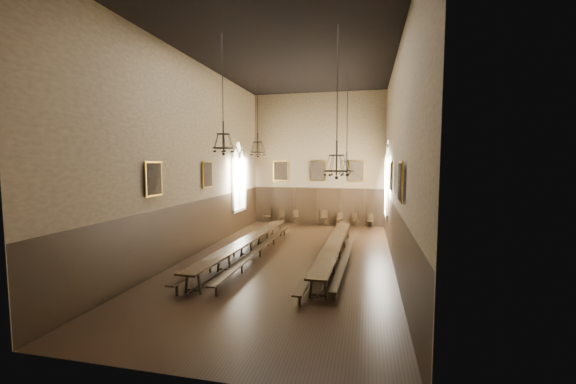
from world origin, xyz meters
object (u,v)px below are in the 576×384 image
(chair_2, at_px, (295,220))
(chair_0, at_px, (267,219))
(chair_4, at_px, (324,221))
(chandelier_back_right, at_px, (347,163))
(bench_left_outer, at_px, (234,250))
(chandelier_front_right, at_px, (337,161))
(chair_7, at_px, (370,223))
(chandelier_front_left, at_px, (223,140))
(table_right, at_px, (334,251))
(chair_6, at_px, (354,223))
(chair_5, at_px, (340,222))
(chair_1, at_px, (281,220))
(chandelier_back_left, at_px, (258,147))
(table_left, at_px, (246,248))
(bench_left_inner, at_px, (260,251))
(bench_right_inner, at_px, (322,255))
(bench_right_outer, at_px, (346,257))

(chair_2, bearing_deg, chair_0, -167.37)
(chair_4, relative_size, chandelier_back_right, 0.19)
(bench_left_outer, relative_size, chandelier_front_right, 2.07)
(chair_7, height_order, chandelier_front_left, chandelier_front_left)
(table_right, xyz_separation_m, chair_6, (0.57, 8.31, -0.12))
(chair_7, relative_size, chandelier_back_right, 0.17)
(chair_5, bearing_deg, chandelier_front_right, -80.53)
(chair_1, distance_m, chandelier_front_right, 12.89)
(bench_left_outer, relative_size, chair_2, 10.67)
(chair_4, relative_size, chandelier_back_left, 0.24)
(chair_1, height_order, chandelier_front_left, chandelier_front_left)
(table_left, height_order, chair_0, chair_0)
(table_right, distance_m, chair_0, 10.05)
(bench_left_outer, xyz_separation_m, chandelier_front_right, (4.84, -2.45, 4.04))
(chair_1, relative_size, chair_4, 0.93)
(chandelier_back_right, distance_m, chandelier_front_right, 5.53)
(table_left, relative_size, chandelier_front_right, 2.02)
(bench_left_inner, xyz_separation_m, chandelier_back_right, (3.67, 2.93, 3.98))
(bench_right_inner, bearing_deg, chair_4, 96.52)
(chair_4, bearing_deg, bench_left_outer, -95.95)
(chandelier_front_right, bearing_deg, chair_2, 108.66)
(chair_5, height_order, chandelier_back_right, chandelier_back_right)
(table_left, height_order, chair_6, chair_6)
(bench_left_outer, bearing_deg, chair_6, 59.69)
(table_left, height_order, chair_2, chair_2)
(table_left, relative_size, bench_right_outer, 1.10)
(bench_left_outer, height_order, chair_1, chair_1)
(table_right, relative_size, chandelier_front_left, 2.37)
(table_left, bearing_deg, chair_6, 62.56)
(bench_right_inner, xyz_separation_m, chair_5, (0.11, 8.71, -0.03))
(bench_right_inner, bearing_deg, chair_5, 89.27)
(table_left, xyz_separation_m, chair_6, (4.52, 8.71, -0.12))
(chair_5, bearing_deg, chair_7, 5.67)
(table_left, distance_m, bench_right_outer, 4.48)
(chair_7, bearing_deg, chandelier_front_left, -110.61)
(bench_right_inner, height_order, chair_0, chair_0)
(bench_right_outer, relative_size, chair_0, 9.04)
(bench_right_outer, bearing_deg, chandelier_back_left, 150.19)
(chair_0, relative_size, chair_2, 1.05)
(bench_left_inner, relative_size, chair_0, 10.06)
(table_left, bearing_deg, chandelier_back_right, 35.42)
(chandelier_front_left, bearing_deg, chair_6, 68.48)
(chair_2, height_order, chandelier_back_right, chandelier_back_right)
(chair_0, xyz_separation_m, chair_5, (5.15, -0.06, -0.04))
(chandelier_back_left, bearing_deg, chair_7, 45.25)
(bench_left_outer, relative_size, bench_right_inner, 1.01)
(chair_4, height_order, chair_6, chair_4)
(table_left, xyz_separation_m, chair_7, (5.53, 8.71, -0.14))
(chair_6, bearing_deg, bench_right_inner, -84.14)
(bench_left_inner, relative_size, chandelier_front_right, 2.04)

